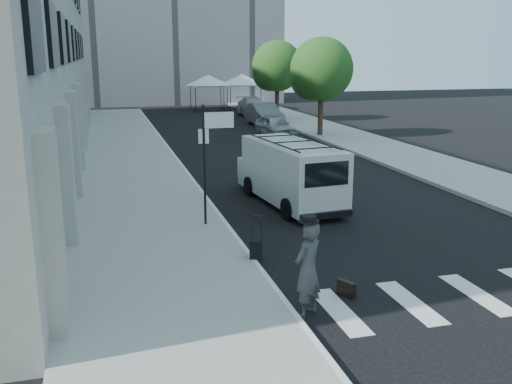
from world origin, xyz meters
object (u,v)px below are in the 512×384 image
parked_car_b (264,115)px  parked_car_c (254,107)px  briefcase (346,289)px  cargo_van (290,172)px  parked_car_a (275,126)px  suitcase (256,251)px  businessman (308,269)px

parked_car_b → parked_car_c: (0.86, 6.01, -0.04)m
briefcase → cargo_van: bearing=53.4°
parked_car_b → parked_car_a: bearing=-99.8°
parked_car_a → parked_car_c: parked_car_c is taller
suitcase → cargo_van: 5.93m
briefcase → suitcase: size_ratio=0.38×
suitcase → parked_car_a: bearing=95.1°
businessman → suitcase: size_ratio=1.67×
suitcase → parked_car_a: size_ratio=0.30×
parked_car_c → suitcase: bearing=-104.3°
cargo_van → parked_car_a: (4.29, 15.63, -0.43)m
businessman → parked_car_a: (6.70, 23.98, -0.30)m
suitcase → cargo_van: bearing=87.0°
businessman → suitcase: bearing=-121.0°
briefcase → parked_car_a: 23.98m
parked_car_b → parked_car_c: size_ratio=0.93×
briefcase → parked_car_a: size_ratio=0.11×
suitcase → parked_car_b: 27.44m
cargo_van → parked_car_a: cargo_van is taller
cargo_van → parked_car_b: cargo_van is taller
suitcase → parked_car_b: (7.73, 26.32, 0.49)m
suitcase → parked_car_c: bearing=98.6°
parked_car_b → suitcase: bearing=-107.5°
briefcase → suitcase: (-1.34, 2.43, 0.14)m
businessman → briefcase: businessman is taller
suitcase → parked_car_a: (6.90, 20.89, 0.36)m
briefcase → parked_car_a: bearing=49.4°
parked_car_a → parked_car_c: bearing=76.8°
briefcase → parked_car_c: (7.26, 34.76, 0.59)m
suitcase → cargo_van: size_ratio=0.20×
suitcase → cargo_van: cargo_van is taller
businessman → parked_car_a: 24.90m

